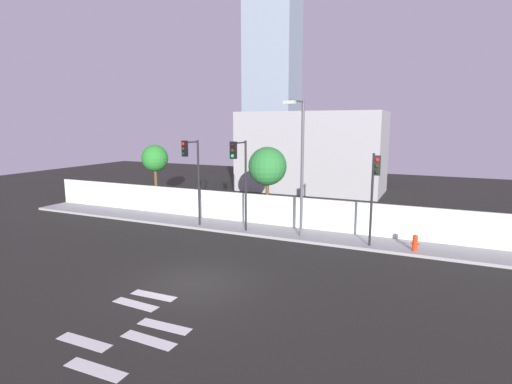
{
  "coord_description": "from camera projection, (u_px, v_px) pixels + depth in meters",
  "views": [
    {
      "loc": [
        8.38,
        -12.66,
        6.22
      ],
      "look_at": [
        -0.3,
        6.5,
        2.64
      ],
      "focal_mm": 28.25,
      "sensor_mm": 36.0,
      "label": 1
    }
  ],
  "objects": [
    {
      "name": "tower_on_skyline",
      "position": [
        272.0,
        48.0,
        49.66
      ],
      "size": [
        6.15,
        5.0,
        30.82
      ],
      "primitive_type": "cube",
      "color": "gray",
      "rests_on": "ground"
    },
    {
      "name": "ground_plane",
      "position": [
        195.0,
        284.0,
        15.82
      ],
      "size": [
        80.0,
        80.0,
        0.0
      ],
      "primitive_type": "plane",
      "color": "black"
    },
    {
      "name": "traffic_light_left",
      "position": [
        191.0,
        165.0,
        23.38
      ],
      "size": [
        0.49,
        1.25,
        5.12
      ],
      "color": "black",
      "rests_on": "sidewalk"
    },
    {
      "name": "roadside_tree_midleft",
      "position": [
        268.0,
        166.0,
        25.58
      ],
      "size": [
        2.45,
        2.45,
        4.78
      ],
      "color": "brown",
      "rests_on": "ground"
    },
    {
      "name": "perimeter_wall",
      "position": [
        281.0,
        211.0,
        24.17
      ],
      "size": [
        36.0,
        0.18,
        1.8
      ],
      "primitive_type": "cube",
      "color": "silver",
      "rests_on": "sidewalk"
    },
    {
      "name": "low_building_distant",
      "position": [
        311.0,
        152.0,
        37.27
      ],
      "size": [
        13.09,
        6.0,
        7.29
      ],
      "primitive_type": "cube",
      "color": "#949494",
      "rests_on": "ground"
    },
    {
      "name": "fire_hydrant",
      "position": [
        415.0,
        242.0,
        19.4
      ],
      "size": [
        0.44,
        0.26,
        0.81
      ],
      "color": "red",
      "rests_on": "sidewalk"
    },
    {
      "name": "traffic_light_center",
      "position": [
        240.0,
        167.0,
        21.79
      ],
      "size": [
        0.34,
        1.8,
        5.15
      ],
      "color": "black",
      "rests_on": "sidewalk"
    },
    {
      "name": "traffic_light_right",
      "position": [
        374.0,
        181.0,
        18.96
      ],
      "size": [
        0.6,
        1.74,
        4.66
      ],
      "color": "black",
      "rests_on": "sidewalk"
    },
    {
      "name": "roadside_tree_leftmost",
      "position": [
        155.0,
        159.0,
        29.15
      ],
      "size": [
        1.91,
        1.91,
        4.71
      ],
      "color": "brown",
      "rests_on": "ground"
    },
    {
      "name": "street_lamp_curbside",
      "position": [
        300.0,
        159.0,
        21.13
      ],
      "size": [
        0.63,
        1.73,
        7.25
      ],
      "color": "#4C4C51",
      "rests_on": "sidewalk"
    },
    {
      "name": "crosswalk_marking",
      "position": [
        132.0,
        327.0,
        12.48
      ],
      "size": [
        3.77,
        4.72,
        0.01
      ],
      "color": "silver",
      "rests_on": "ground"
    },
    {
      "name": "sidewalk",
      "position": [
        273.0,
        232.0,
        23.17
      ],
      "size": [
        36.0,
        2.4,
        0.15
      ],
      "primitive_type": "cube",
      "color": "gray",
      "rests_on": "ground"
    }
  ]
}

